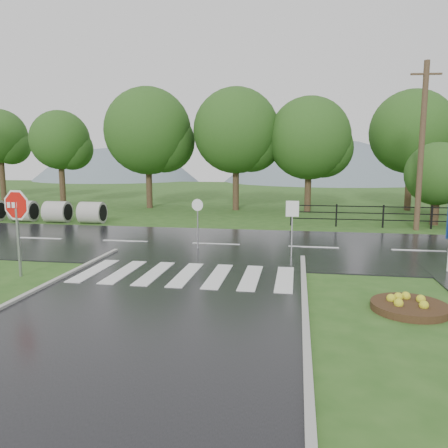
# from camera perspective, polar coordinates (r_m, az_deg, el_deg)

# --- Properties ---
(ground) EXTENTS (120.00, 120.00, 0.00)m
(ground) POSITION_cam_1_polar(r_m,az_deg,el_deg) (9.01, -13.27, -14.99)
(ground) COLOR #2B531B
(ground) RESTS_ON ground
(main_road) EXTENTS (90.00, 8.00, 0.04)m
(main_road) POSITION_cam_1_polar(r_m,az_deg,el_deg) (18.25, -1.06, -2.75)
(main_road) COLOR black
(main_road) RESTS_ON ground
(crosswalk) EXTENTS (6.50, 2.80, 0.02)m
(crosswalk) POSITION_cam_1_polar(r_m,az_deg,el_deg) (13.48, -5.00, -6.58)
(crosswalk) COLOR silver
(crosswalk) RESTS_ON ground
(fence_west) EXTENTS (9.58, 0.08, 1.20)m
(fence_west) POSITION_cam_1_polar(r_m,az_deg,el_deg) (24.18, 20.09, 1.24)
(fence_west) COLOR black
(fence_west) RESTS_ON ground
(hills) EXTENTS (102.00, 48.00, 48.00)m
(hills) POSITION_cam_1_polar(r_m,az_deg,el_deg) (75.06, 9.45, -6.37)
(hills) COLOR slate
(hills) RESTS_ON ground
(treeline) EXTENTS (83.20, 5.20, 10.00)m
(treeline) POSITION_cam_1_polar(r_m,az_deg,el_deg) (31.88, 5.36, 2.04)
(treeline) COLOR #204916
(treeline) RESTS_ON ground
(culvert_pipes) EXTENTS (11.80, 1.20, 1.20)m
(culvert_pipes) POSITION_cam_1_polar(r_m,az_deg,el_deg) (28.15, -26.47, 1.56)
(culvert_pipes) COLOR #9E9B93
(culvert_pipes) RESTS_ON ground
(stop_sign) EXTENTS (1.24, 0.23, 2.82)m
(stop_sign) POSITION_cam_1_polar(r_m,az_deg,el_deg) (14.48, -25.45, 1.31)
(stop_sign) COLOR #939399
(stop_sign) RESTS_ON ground
(flower_bed) EXTENTS (1.77, 1.77, 0.35)m
(flower_bed) POSITION_cam_1_polar(r_m,az_deg,el_deg) (11.37, 23.07, -9.75)
(flower_bed) COLOR #332111
(flower_bed) RESTS_ON ground
(reg_sign_small) EXTENTS (0.46, 0.07, 2.09)m
(reg_sign_small) POSITION_cam_1_polar(r_m,az_deg,el_deg) (15.79, 8.90, 0.84)
(reg_sign_small) COLOR #939399
(reg_sign_small) RESTS_ON ground
(reg_sign_round) EXTENTS (0.46, 0.10, 2.01)m
(reg_sign_round) POSITION_cam_1_polar(r_m,az_deg,el_deg) (17.17, -3.47, 0.90)
(reg_sign_round) COLOR #939399
(reg_sign_round) RESTS_ON ground
(utility_pole_east) EXTENTS (1.47, 0.27, 8.24)m
(utility_pole_east) POSITION_cam_1_polar(r_m,az_deg,el_deg) (23.86, 24.40, 9.26)
(utility_pole_east) COLOR #473523
(utility_pole_east) RESTS_ON ground
(entrance_tree_left) EXTENTS (3.37, 3.37, 4.46)m
(entrance_tree_left) POSITION_cam_1_polar(r_m,az_deg,el_deg) (26.17, 26.09, 5.88)
(entrance_tree_left) COLOR #3D2B1C
(entrance_tree_left) RESTS_ON ground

